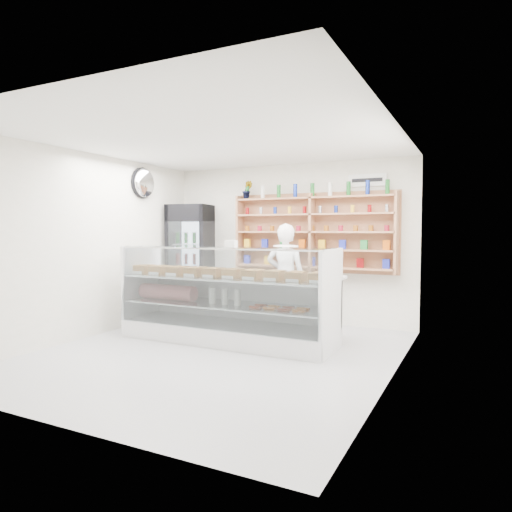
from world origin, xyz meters
The scene contains 8 objects.
room centered at (0.00, 0.00, 1.40)m, with size 5.00×5.00×5.00m.
display_counter centered at (-0.21, 0.65, 0.38)m, with size 3.20×0.96×1.39m.
shop_worker centered at (0.23, 1.82, 0.87)m, with size 0.63×0.42×1.74m, color white.
drinks_cooler centered at (-1.85, 2.13, 1.06)m, with size 0.90×0.88×2.11m.
wall_shelving centered at (0.50, 2.34, 1.59)m, with size 2.84×0.28×1.33m.
potted_plant centered at (-0.75, 2.34, 2.36)m, with size 0.18×0.15×0.33m, color #1E6626.
security_mirror centered at (-2.17, 1.20, 2.45)m, with size 0.15×0.50×0.50m, color silver.
wall_sign centered at (1.40, 2.47, 2.45)m, with size 0.62×0.03×0.20m, color white.
Camera 1 is at (3.10, -5.09, 1.63)m, focal length 32.00 mm.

